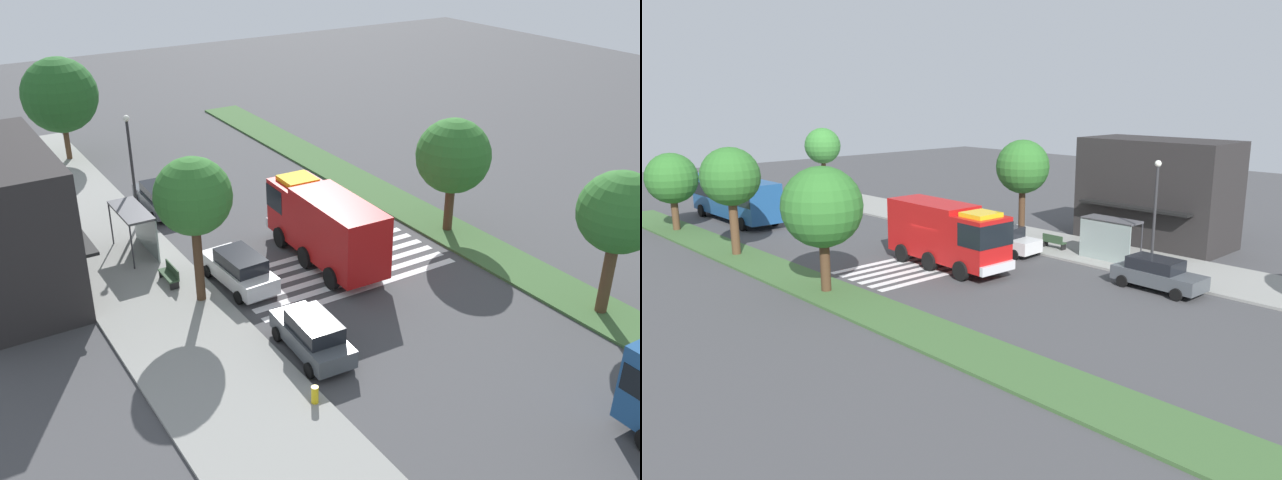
{
  "view_description": "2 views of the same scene",
  "coord_description": "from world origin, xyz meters",
  "views": [
    {
      "loc": [
        -27.16,
        17.77,
        17.03
      ],
      "look_at": [
        0.72,
        0.29,
        1.16
      ],
      "focal_mm": 40.16,
      "sensor_mm": 36.0,
      "label": 1
    },
    {
      "loc": [
        27.05,
        -24.02,
        9.97
      ],
      "look_at": [
        0.93,
        0.95,
        1.55
      ],
      "focal_mm": 35.64,
      "sensor_mm": 36.0,
      "label": 2
    }
  ],
  "objects": [
    {
      "name": "sidewalk_tree_west",
      "position": [
        0.11,
        7.17,
        5.23
      ],
      "size": [
        3.48,
        3.48,
        6.89
      ],
      "color": "#47301E",
      "rests_on": "sidewalk"
    },
    {
      "name": "crosswalk",
      "position": [
        -0.67,
        0.0,
        0.01
      ],
      "size": [
        4.95,
        11.11,
        0.01
      ],
      "color": "silver",
      "rests_on": "ground_plane"
    },
    {
      "name": "median_strip",
      "position": [
        0.0,
        -7.67,
        0.07
      ],
      "size": [
        60.0,
        3.0,
        0.14
      ],
      "primitive_type": "cube",
      "color": "#3D6033",
      "rests_on": "ground_plane"
    },
    {
      "name": "parked_car_east",
      "position": [
        11.31,
        4.97,
        0.86
      ],
      "size": [
        4.78,
        2.14,
        1.66
      ],
      "rotation": [
        0.0,
        0.0,
        -0.04
      ],
      "color": "#474C51",
      "rests_on": "ground_plane"
    },
    {
      "name": "storefront_building",
      "position": [
        5.75,
        14.29,
        3.49
      ],
      "size": [
        9.77,
        5.68,
        6.99
      ],
      "color": "#282626",
      "rests_on": "ground_plane"
    },
    {
      "name": "bench_near_shelter",
      "position": [
        2.35,
        7.81,
        0.59
      ],
      "size": [
        1.6,
        0.5,
        0.9
      ],
      "color": "#2D472D",
      "rests_on": "sidewalk"
    },
    {
      "name": "bus_stop_shelter",
      "position": [
        6.35,
        7.83,
        1.89
      ],
      "size": [
        3.5,
        1.4,
        2.46
      ],
      "color": "#4C4C51",
      "rests_on": "sidewalk"
    },
    {
      "name": "sidewalk",
      "position": [
        0.0,
        9.01,
        0.07
      ],
      "size": [
        60.0,
        5.69,
        0.14
      ],
      "primitive_type": "cube",
      "color": "gray",
      "rests_on": "ground_plane"
    },
    {
      "name": "parked_car_west",
      "position": [
        -6.18,
        4.97,
        0.89
      ],
      "size": [
        4.54,
        2.17,
        1.75
      ],
      "rotation": [
        0.0,
        0.0,
        -0.06
      ],
      "color": "#474C51",
      "rests_on": "ground_plane"
    },
    {
      "name": "fire_hydrant",
      "position": [
        -9.1,
        6.67,
        0.49
      ],
      "size": [
        0.28,
        0.28,
        0.7
      ],
      "primitive_type": "cylinder",
      "color": "gold",
      "rests_on": "sidewalk"
    },
    {
      "name": "ground_plane",
      "position": [
        0.0,
        0.0,
        0.0
      ],
      "size": [
        120.0,
        120.0,
        0.0
      ],
      "primitive_type": "plane",
      "color": "#424244"
    },
    {
      "name": "sidewalk_tree_center",
      "position": [
        23.34,
        7.17,
        4.71
      ],
      "size": [
        5.17,
        5.17,
        7.16
      ],
      "color": "#513823",
      "rests_on": "sidewalk"
    },
    {
      "name": "fire_truck",
      "position": [
        0.77,
        0.07,
        2.09
      ],
      "size": [
        8.48,
        2.98,
        3.72
      ],
      "rotation": [
        0.0,
        0.0,
        -0.03
      ],
      "color": "#B71414",
      "rests_on": "ground_plane"
    },
    {
      "name": "median_tree_center",
      "position": [
        -0.05,
        -7.67,
        4.42
      ],
      "size": [
        4.07,
        4.07,
        6.34
      ],
      "color": "#47301E",
      "rests_on": "median_strip"
    },
    {
      "name": "median_tree_west",
      "position": [
        -10.44,
        -7.67,
        4.93
      ],
      "size": [
        3.58,
        3.58,
        6.64
      ],
      "color": "#513823",
      "rests_on": "median_strip"
    },
    {
      "name": "parked_car_mid",
      "position": [
        0.53,
        4.97,
        0.9
      ],
      "size": [
        4.81,
        2.21,
        1.75
      ],
      "rotation": [
        0.0,
        0.0,
        0.05
      ],
      "color": "silver",
      "rests_on": "ground_plane"
    },
    {
      "name": "street_lamp",
      "position": [
        9.91,
        6.77,
        3.86
      ],
      "size": [
        0.36,
        0.36,
        6.33
      ],
      "color": "#2D2D30",
      "rests_on": "sidewalk"
    }
  ]
}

